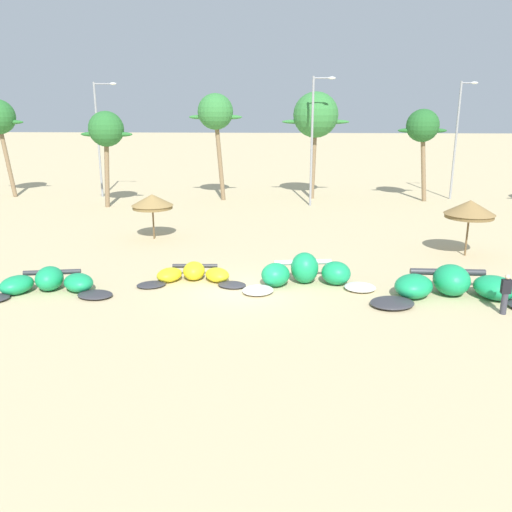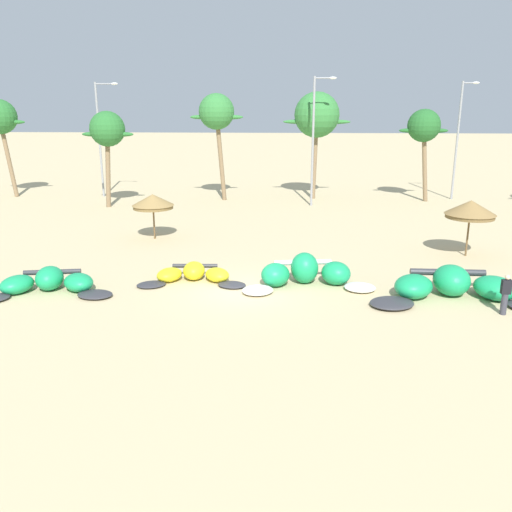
{
  "view_description": "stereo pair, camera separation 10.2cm",
  "coord_description": "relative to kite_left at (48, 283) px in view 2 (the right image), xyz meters",
  "views": [
    {
      "loc": [
        1.74,
        -22.08,
        7.91
      ],
      "look_at": [
        0.53,
        2.0,
        1.0
      ],
      "focal_mm": 37.48,
      "sensor_mm": 36.0,
      "label": 1
    },
    {
      "loc": [
        1.84,
        -22.07,
        7.91
      ],
      "look_at": [
        0.53,
        2.0,
        1.0
      ],
      "focal_mm": 37.48,
      "sensor_mm": 36.0,
      "label": 2
    }
  ],
  "objects": [
    {
      "name": "kite_left_of_center",
      "position": [
        6.06,
        1.78,
        -0.08
      ],
      "size": [
        5.18,
        2.49,
        0.83
      ],
      "color": "#333338",
      "rests_on": "ground"
    },
    {
      "name": "palm_left_of_gap",
      "position": [
        4.56,
        23.38,
        6.72
      ],
      "size": [
        4.36,
        2.91,
        8.72
      ],
      "color": "#7F6647",
      "rests_on": "ground"
    },
    {
      "name": "lamppost_west_center",
      "position": [
        12.47,
        21.11,
        5.09
      ],
      "size": [
        1.74,
        0.24,
        9.89
      ],
      "color": "gray",
      "rests_on": "ground"
    },
    {
      "name": "kite_right_of_center",
      "position": [
        17.38,
        0.18,
        0.1
      ],
      "size": [
        7.74,
        3.53,
        1.3
      ],
      "color": "#333338",
      "rests_on": "ground"
    },
    {
      "name": "person_near_kites",
      "position": [
        18.77,
        -1.58,
        0.42
      ],
      "size": [
        0.36,
        0.24,
        1.62
      ],
      "color": "#383842",
      "rests_on": "ground"
    },
    {
      "name": "kite_center",
      "position": [
        11.21,
        1.51,
        0.14
      ],
      "size": [
        6.17,
        3.22,
        1.41
      ],
      "color": "white",
      "rests_on": "ground"
    },
    {
      "name": "palm_center_left",
      "position": [
        12.78,
        24.47,
        6.52
      ],
      "size": [
        5.6,
        3.74,
        8.86
      ],
      "color": "#7F6647",
      "rests_on": "ground"
    },
    {
      "name": "lamppost_west",
      "position": [
        -5.56,
        24.49,
        4.98
      ],
      "size": [
        2.0,
        0.24,
        9.62
      ],
      "color": "gray",
      "rests_on": "ground"
    },
    {
      "name": "beach_umbrella_near_van",
      "position": [
        2.38,
        9.62,
        1.89
      ],
      "size": [
        2.49,
        2.49,
        2.72
      ],
      "color": "brown",
      "rests_on": "ground"
    },
    {
      "name": "beach_umbrella_middle",
      "position": [
        20.0,
        6.81,
        2.15
      ],
      "size": [
        2.64,
        2.64,
        3.02
      ],
      "color": "brown",
      "rests_on": "ground"
    },
    {
      "name": "palm_center_right",
      "position": [
        21.4,
        23.65,
        5.64
      ],
      "size": [
        3.95,
        2.64,
        7.49
      ],
      "color": "#7F6647",
      "rests_on": "ground"
    },
    {
      "name": "ground_plane",
      "position": [
        8.38,
        0.65,
        -0.4
      ],
      "size": [
        260.0,
        260.0,
        0.0
      ],
      "primitive_type": "plane",
      "color": "#C6B284"
    },
    {
      "name": "palm_left",
      "position": [
        -3.39,
        19.69,
        5.51
      ],
      "size": [
        4.01,
        2.68,
        7.37
      ],
      "color": "#7F6647",
      "rests_on": "ground"
    },
    {
      "name": "lamppost_east_center",
      "position": [
        24.59,
        24.78,
        4.93
      ],
      "size": [
        1.41,
        0.24,
        9.65
      ],
      "color": "gray",
      "rests_on": "ground"
    },
    {
      "name": "kite_left",
      "position": [
        0.0,
        0.0,
        0.0
      ],
      "size": [
        5.99,
        3.25,
        1.04
      ],
      "color": "#333338",
      "rests_on": "ground"
    }
  ]
}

